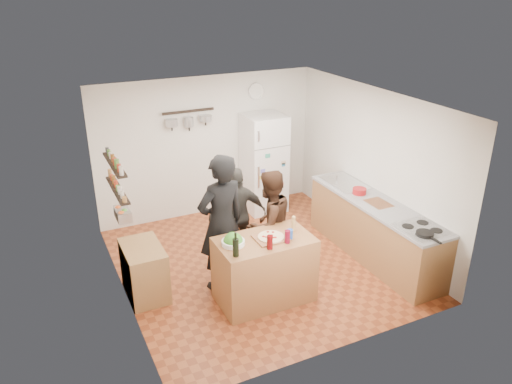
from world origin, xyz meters
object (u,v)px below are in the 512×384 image
wine_bottle (236,248)px  salad_bowl (233,243)px  skillet (425,234)px  side_table (144,271)px  salt_canister (290,234)px  counter_run (374,230)px  wall_clock (256,91)px  pepper_mill (293,225)px  red_bowl (359,191)px  fridge (264,163)px  person_left (221,223)px  prep_island (264,270)px  person_center (269,224)px  person_back (238,215)px

wine_bottle → salad_bowl: bearing=73.5°
skillet → side_table: (-3.34, 1.62, -0.58)m
salt_canister → counter_run: size_ratio=0.05×
wall_clock → pepper_mill: bearing=-106.0°
red_bowl → wall_clock: size_ratio=0.71×
salt_canister → red_bowl: 1.85m
wine_bottle → salt_canister: bearing=7.1°
red_bowl → side_table: bearing=177.7°
wine_bottle → fridge: bearing=57.7°
person_left → salad_bowl: bearing=74.6°
prep_island → person_left: size_ratio=0.64×
skillet → wall_clock: 3.98m
wine_bottle → counter_run: (2.52, 0.51, -0.58)m
person_left → wall_clock: bearing=-135.6°
salad_bowl → wine_bottle: 0.29m
person_left → red_bowl: bearing=172.2°
side_table → wine_bottle: bearing=-48.2°
person_center → wall_clock: 2.87m
salad_bowl → side_table: size_ratio=0.37×
wine_bottle → side_table: 1.52m
person_left → side_table: bearing=-24.9°
counter_run → skillet: (-0.10, -1.11, 0.49)m
person_back → fridge: bearing=-116.2°
wine_bottle → pepper_mill: (0.95, 0.27, -0.03)m
prep_island → counter_run: 2.05m
salt_canister → red_bowl: (1.67, 0.78, -0.01)m
salt_canister → person_center: 0.71m
pepper_mill → salt_canister: size_ratio=1.35×
salad_bowl → wall_clock: bearing=59.4°
prep_island → side_table: (-1.42, 0.80, -0.09)m
salt_canister → person_left: size_ratio=0.07×
person_left → fridge: bearing=-139.7°
prep_island → side_table: 1.63m
salt_canister → skillet: 1.77m
pepper_mill → person_back: bearing=107.8°
salt_canister → side_table: bearing=151.7°
salad_bowl → side_table: salad_bowl is taller
salt_canister → person_left: bearing=135.8°
side_table → wall_clock: bearing=38.2°
prep_island → wine_bottle: wine_bottle is taller
side_table → counter_run: bearing=-8.5°
salad_bowl → person_center: person_center is taller
prep_island → pepper_mill: bearing=6.3°
person_center → person_back: 0.61m
wine_bottle → skillet: 2.50m
person_center → pepper_mill: bearing=84.4°
salad_bowl → wine_bottle: size_ratio=1.28×
skillet → person_left: bearing=149.5°
salad_bowl → person_back: size_ratio=0.20×
red_bowl → wine_bottle: bearing=-160.3°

